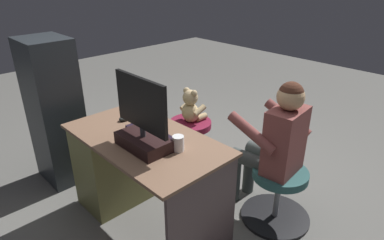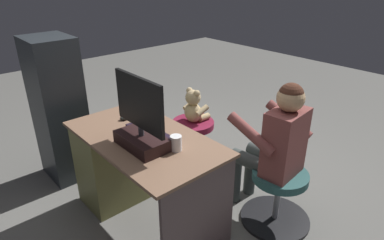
{
  "view_description": "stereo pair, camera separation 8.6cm",
  "coord_description": "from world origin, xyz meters",
  "px_view_note": "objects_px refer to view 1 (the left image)",
  "views": [
    {
      "loc": [
        -1.7,
        1.58,
        1.82
      ],
      "look_at": [
        -0.09,
        0.03,
        0.77
      ],
      "focal_mm": 31.11,
      "sensor_mm": 36.0,
      "label": 1
    },
    {
      "loc": [
        -1.76,
        1.52,
        1.82
      ],
      "look_at": [
        -0.09,
        0.03,
        0.77
      ],
      "focal_mm": 31.11,
      "sensor_mm": 36.0,
      "label": 2
    }
  ],
  "objects_px": {
    "monitor": "(143,127)",
    "teddy_bear": "(191,107)",
    "tv_remote": "(128,130)",
    "visitor_chair": "(278,192)",
    "computer_mouse": "(125,118)",
    "office_chair_teddy": "(190,139)",
    "desk": "(123,162)",
    "person": "(275,140)",
    "cup": "(178,143)",
    "keyboard": "(150,133)"
  },
  "relations": [
    {
      "from": "monitor",
      "to": "teddy_bear",
      "type": "bearing_deg",
      "value": -60.52
    },
    {
      "from": "tv_remote",
      "to": "teddy_bear",
      "type": "relative_size",
      "value": 0.45
    },
    {
      "from": "teddy_bear",
      "to": "visitor_chair",
      "type": "bearing_deg",
      "value": 173.75
    },
    {
      "from": "computer_mouse",
      "to": "office_chair_teddy",
      "type": "relative_size",
      "value": 0.19
    },
    {
      "from": "desk",
      "to": "person",
      "type": "distance_m",
      "value": 1.19
    },
    {
      "from": "computer_mouse",
      "to": "teddy_bear",
      "type": "relative_size",
      "value": 0.29
    },
    {
      "from": "cup",
      "to": "monitor",
      "type": "bearing_deg",
      "value": 37.0
    },
    {
      "from": "cup",
      "to": "tv_remote",
      "type": "bearing_deg",
      "value": 10.13
    },
    {
      "from": "teddy_bear",
      "to": "visitor_chair",
      "type": "distance_m",
      "value": 1.14
    },
    {
      "from": "teddy_bear",
      "to": "tv_remote",
      "type": "bearing_deg",
      "value": 106.27
    },
    {
      "from": "cup",
      "to": "tv_remote",
      "type": "height_order",
      "value": "cup"
    },
    {
      "from": "computer_mouse",
      "to": "teddy_bear",
      "type": "height_order",
      "value": "teddy_bear"
    },
    {
      "from": "visitor_chair",
      "to": "tv_remote",
      "type": "bearing_deg",
      "value": 42.57
    },
    {
      "from": "tv_remote",
      "to": "teddy_bear",
      "type": "distance_m",
      "value": 0.93
    },
    {
      "from": "desk",
      "to": "computer_mouse",
      "type": "relative_size",
      "value": 12.63
    },
    {
      "from": "visitor_chair",
      "to": "cup",
      "type": "bearing_deg",
      "value": 61.32
    },
    {
      "from": "cup",
      "to": "tv_remote",
      "type": "distance_m",
      "value": 0.47
    },
    {
      "from": "office_chair_teddy",
      "to": "tv_remote",
      "type": "bearing_deg",
      "value": 106.48
    },
    {
      "from": "desk",
      "to": "tv_remote",
      "type": "height_order",
      "value": "tv_remote"
    },
    {
      "from": "teddy_bear",
      "to": "monitor",
      "type": "bearing_deg",
      "value": 119.48
    },
    {
      "from": "tv_remote",
      "to": "office_chair_teddy",
      "type": "bearing_deg",
      "value": -71.21
    },
    {
      "from": "desk",
      "to": "person",
      "type": "bearing_deg",
      "value": -140.42
    },
    {
      "from": "office_chair_teddy",
      "to": "keyboard",
      "type": "bearing_deg",
      "value": 117.58
    },
    {
      "from": "desk",
      "to": "keyboard",
      "type": "xyz_separation_m",
      "value": [
        -0.3,
        -0.06,
        0.35
      ]
    },
    {
      "from": "desk",
      "to": "cup",
      "type": "xyz_separation_m",
      "value": [
        -0.61,
        -0.05,
        0.39
      ]
    },
    {
      "from": "monitor",
      "to": "office_chair_teddy",
      "type": "bearing_deg",
      "value": -60.21
    },
    {
      "from": "monitor",
      "to": "desk",
      "type": "bearing_deg",
      "value": -11.2
    },
    {
      "from": "person",
      "to": "computer_mouse",
      "type": "bearing_deg",
      "value": 36.48
    },
    {
      "from": "keyboard",
      "to": "person",
      "type": "xyz_separation_m",
      "value": [
        -0.59,
        -0.68,
        -0.08
      ]
    },
    {
      "from": "monitor",
      "to": "keyboard",
      "type": "xyz_separation_m",
      "value": [
        0.12,
        -0.15,
        -0.14
      ]
    },
    {
      "from": "cup",
      "to": "keyboard",
      "type": "bearing_deg",
      "value": -1.34
    },
    {
      "from": "keyboard",
      "to": "computer_mouse",
      "type": "bearing_deg",
      "value": -0.25
    },
    {
      "from": "monitor",
      "to": "cup",
      "type": "xyz_separation_m",
      "value": [
        -0.18,
        -0.14,
        -0.1
      ]
    },
    {
      "from": "keyboard",
      "to": "teddy_bear",
      "type": "relative_size",
      "value": 1.25
    },
    {
      "from": "cup",
      "to": "visitor_chair",
      "type": "xyz_separation_m",
      "value": [
        -0.37,
        -0.68,
        -0.54
      ]
    },
    {
      "from": "desk",
      "to": "computer_mouse",
      "type": "xyz_separation_m",
      "value": [
        0.02,
        -0.06,
        0.36
      ]
    },
    {
      "from": "tv_remote",
      "to": "office_chair_teddy",
      "type": "xyz_separation_m",
      "value": [
        0.26,
        -0.87,
        -0.49
      ]
    },
    {
      "from": "desk",
      "to": "cup",
      "type": "height_order",
      "value": "cup"
    },
    {
      "from": "keyboard",
      "to": "office_chair_teddy",
      "type": "height_order",
      "value": "keyboard"
    },
    {
      "from": "desk",
      "to": "computer_mouse",
      "type": "height_order",
      "value": "computer_mouse"
    },
    {
      "from": "monitor",
      "to": "keyboard",
      "type": "height_order",
      "value": "monitor"
    },
    {
      "from": "office_chair_teddy",
      "to": "computer_mouse",
      "type": "bearing_deg",
      "value": 95.99
    },
    {
      "from": "cup",
      "to": "person",
      "type": "height_order",
      "value": "person"
    },
    {
      "from": "tv_remote",
      "to": "monitor",
      "type": "bearing_deg",
      "value": 170.53
    },
    {
      "from": "computer_mouse",
      "to": "person",
      "type": "xyz_separation_m",
      "value": [
        -0.92,
        -0.68,
        -0.09
      ]
    },
    {
      "from": "teddy_bear",
      "to": "person",
      "type": "relative_size",
      "value": 0.3
    },
    {
      "from": "monitor",
      "to": "computer_mouse",
      "type": "relative_size",
      "value": 5.05
    },
    {
      "from": "tv_remote",
      "to": "person",
      "type": "bearing_deg",
      "value": -131.7
    },
    {
      "from": "monitor",
      "to": "visitor_chair",
      "type": "height_order",
      "value": "monitor"
    },
    {
      "from": "monitor",
      "to": "office_chair_teddy",
      "type": "relative_size",
      "value": 0.95
    }
  ]
}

